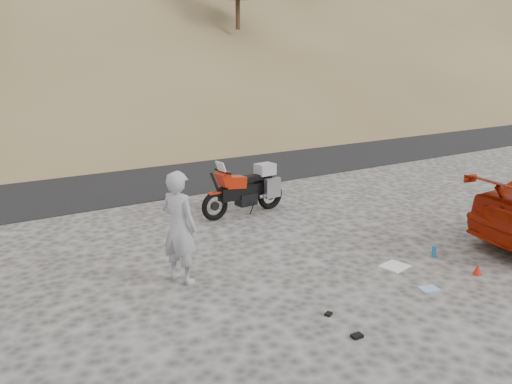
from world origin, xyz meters
TOP-DOWN VIEW (x-y plane):
  - ground at (0.00, 0.00)m, footprint 140.00×140.00m
  - road at (0.00, 9.00)m, footprint 120.00×7.00m
  - motorcycle at (1.35, 3.29)m, footprint 2.36×0.78m
  - man at (-1.61, 0.60)m, footprint 0.71×0.83m
  - gear_white_cloth at (1.91, -0.93)m, footprint 0.53×0.49m
  - gear_bottle at (2.90, -1.00)m, footprint 0.10×0.10m
  - gear_funnel at (2.86, -1.94)m, footprint 0.19×0.19m
  - gear_glove_a at (-0.35, -2.32)m, footprint 0.16×0.12m
  - gear_glove_b at (-0.28, -1.65)m, footprint 0.14×0.12m
  - gear_blue_cloth at (1.69, -1.87)m, footprint 0.34×0.29m

SIDE VIEW (x-z plane):
  - ground at x=0.00m, z-range 0.00..0.00m
  - road at x=0.00m, z-range -0.03..0.03m
  - man at x=-1.61m, z-range -0.96..0.96m
  - gear_blue_cloth at x=1.69m, z-range 0.00..0.01m
  - gear_white_cloth at x=1.91m, z-range 0.00..0.02m
  - gear_glove_b at x=-0.28m, z-range 0.00..0.04m
  - gear_glove_a at x=-0.35m, z-range 0.00..0.04m
  - gear_funnel at x=2.86m, z-range 0.00..0.20m
  - gear_bottle at x=2.90m, z-range 0.00..0.21m
  - motorcycle at x=1.35m, z-range -0.10..1.30m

